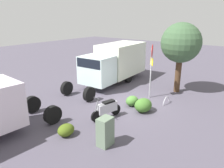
# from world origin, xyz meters

# --- Properties ---
(ground_plane) EXTENTS (60.00, 60.00, 0.00)m
(ground_plane) POSITION_xyz_m (0.00, 0.00, 0.00)
(ground_plane) COLOR #4D4855
(box_truck_near) EXTENTS (7.75, 2.60, 2.87)m
(box_truck_near) POSITION_xyz_m (-2.85, -3.27, 1.60)
(box_truck_near) COLOR black
(box_truck_near) RESTS_ON ground
(motorcycle) EXTENTS (1.78, 0.70, 1.20)m
(motorcycle) POSITION_xyz_m (2.32, 0.15, 0.52)
(motorcycle) COLOR black
(motorcycle) RESTS_ON ground
(stop_sign) EXTENTS (0.71, 0.33, 3.33)m
(stop_sign) POSITION_xyz_m (-1.54, 0.50, 2.22)
(stop_sign) COLOR #9E9EA3
(stop_sign) RESTS_ON ground
(street_tree) EXTENTS (2.56, 2.56, 4.57)m
(street_tree) POSITION_xyz_m (-3.67, 1.41, 3.25)
(street_tree) COLOR #47301E
(street_tree) RESTS_ON ground
(utility_cabinet) EXTENTS (0.63, 0.48, 1.19)m
(utility_cabinet) POSITION_xyz_m (4.23, 1.62, 0.60)
(utility_cabinet) COLOR slate
(utility_cabinet) RESTS_ON ground
(bike_rack_hoop) EXTENTS (0.85, 0.06, 0.85)m
(bike_rack_hoop) POSITION_xyz_m (-1.27, 1.74, 0.00)
(bike_rack_hoop) COLOR #B7B7BC
(bike_rack_hoop) RESTS_ON ground
(shrub_near_sign) EXTENTS (0.77, 0.63, 0.52)m
(shrub_near_sign) POSITION_xyz_m (4.71, -0.17, 0.26)
(shrub_near_sign) COLOR #4A6019
(shrub_near_sign) RESTS_ON ground
(shrub_mid_verge) EXTENTS (0.83, 0.68, 0.56)m
(shrub_mid_verge) POSITION_xyz_m (0.21, 0.31, 0.28)
(shrub_mid_verge) COLOR #467832
(shrub_mid_verge) RESTS_ON ground
(shrub_by_tree) EXTENTS (1.06, 0.87, 0.73)m
(shrub_by_tree) POSITION_xyz_m (0.55, 1.22, 0.36)
(shrub_by_tree) COLOR #3E6C28
(shrub_by_tree) RESTS_ON ground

